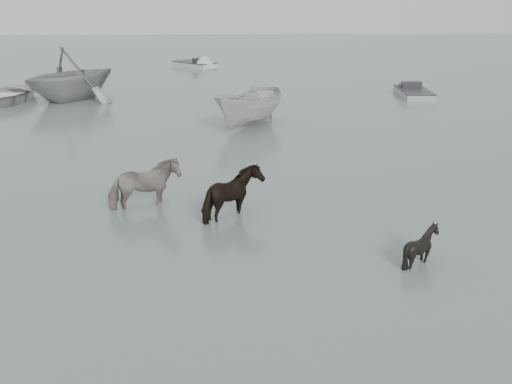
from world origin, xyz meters
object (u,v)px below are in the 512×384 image
at_px(pony_black, 422,240).
at_px(rowboat_lead, 3,93).
at_px(pony_dark, 234,189).
at_px(pony_pinto, 144,180).

xyz_separation_m(pony_black, rowboat_lead, (-17.02, 21.92, -0.01)).
bearing_deg(pony_dark, rowboat_lead, 51.59).
relative_size(pony_pinto, pony_dark, 1.23).
relative_size(pony_pinto, pony_black, 1.80).
distance_m(pony_dark, rowboat_lead, 22.58).
distance_m(pony_pinto, pony_black, 8.11).
xyz_separation_m(pony_pinto, pony_black, (6.97, -4.13, -0.30)).
bearing_deg(rowboat_lead, pony_pinto, -53.25).
relative_size(pony_dark, pony_black, 1.46).
height_order(pony_black, rowboat_lead, pony_black).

